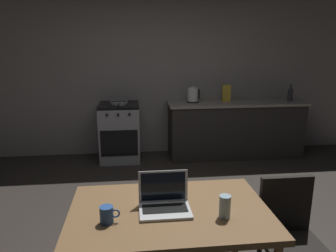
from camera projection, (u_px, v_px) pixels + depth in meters
The scene contains 13 objects.
ground_plane at pixel (174, 240), 3.02m from camera, with size 12.00×12.00×0.00m, color #2D2823.
back_wall at pixel (172, 66), 5.20m from camera, with size 6.40×0.10×2.84m, color gray.
kitchen_counter at pixel (235, 128), 5.22m from camera, with size 2.16×0.64×0.88m.
stove_oven at pixel (120, 132), 5.02m from camera, with size 0.60×0.62×0.88m.
dining_table at pixel (170, 220), 2.08m from camera, with size 1.27×0.82×0.76m.
chair at pixel (290, 233), 2.26m from camera, with size 0.40×0.40×0.88m.
laptop at pixel (164, 203), 2.05m from camera, with size 0.32×0.24×0.23m.
electric_kettle at pixel (193, 95), 5.00m from camera, with size 0.19×0.17×0.24m.
bottle at pixel (290, 93), 5.12m from camera, with size 0.08×0.08×0.26m.
frying_pan at pixel (119, 103), 4.87m from camera, with size 0.27×0.44×0.05m.
coffee_mug at pixel (107, 215), 1.89m from camera, with size 0.12×0.08×0.10m.
drinking_glass at pixel (225, 207), 1.95m from camera, with size 0.07×0.07×0.14m.
cereal_box at pixel (226, 93), 5.07m from camera, with size 0.13×0.05×0.26m.
Camera 1 is at (-0.35, -2.63, 1.79)m, focal length 34.68 mm.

